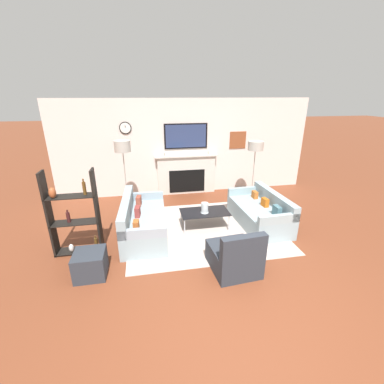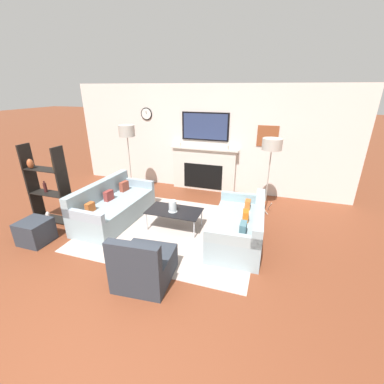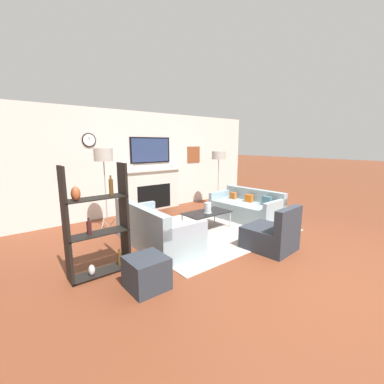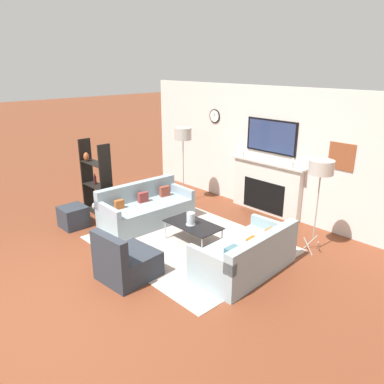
{
  "view_description": "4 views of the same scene",
  "coord_description": "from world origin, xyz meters",
  "px_view_note": "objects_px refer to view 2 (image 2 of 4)",
  "views": [
    {
      "loc": [
        -1.18,
        -2.47,
        2.78
      ],
      "look_at": [
        -0.19,
        2.8,
        0.74
      ],
      "focal_mm": 24.0,
      "sensor_mm": 36.0,
      "label": 1
    },
    {
      "loc": [
        1.75,
        -1.67,
        2.61
      ],
      "look_at": [
        0.31,
        2.73,
        0.71
      ],
      "focal_mm": 24.0,
      "sensor_mm": 36.0,
      "label": 2
    },
    {
      "loc": [
        -3.65,
        -1.52,
        1.86
      ],
      "look_at": [
        0.03,
        2.98,
        0.76
      ],
      "focal_mm": 24.0,
      "sensor_mm": 36.0,
      "label": 3
    },
    {
      "loc": [
        4.53,
        -1.77,
        3.14
      ],
      "look_at": [
        -0.07,
        2.55,
        0.96
      ],
      "focal_mm": 35.0,
      "sensor_mm": 36.0,
      "label": 4
    }
  ],
  "objects_px": {
    "coffee_table": "(174,212)",
    "floor_lamp_right": "(272,145)",
    "shelf_unit": "(48,187)",
    "ottoman": "(35,231)",
    "couch_right": "(239,228)",
    "floor_lamp_left": "(127,132)",
    "couch_left": "(113,207)",
    "hurricane_candle": "(173,207)",
    "armchair": "(144,266)"
  },
  "relations": [
    {
      "from": "couch_left",
      "to": "floor_lamp_left",
      "type": "xyz_separation_m",
      "value": [
        -0.37,
        1.37,
        1.32
      ]
    },
    {
      "from": "hurricane_candle",
      "to": "shelf_unit",
      "type": "bearing_deg",
      "value": -170.18
    },
    {
      "from": "coffee_table",
      "to": "floor_lamp_right",
      "type": "relative_size",
      "value": 0.63
    },
    {
      "from": "couch_right",
      "to": "couch_left",
      "type": "bearing_deg",
      "value": 179.95
    },
    {
      "from": "floor_lamp_right",
      "to": "ottoman",
      "type": "height_order",
      "value": "floor_lamp_right"
    },
    {
      "from": "armchair",
      "to": "ottoman",
      "type": "bearing_deg",
      "value": 172.53
    },
    {
      "from": "coffee_table",
      "to": "floor_lamp_right",
      "type": "distance_m",
      "value": 2.4
    },
    {
      "from": "hurricane_candle",
      "to": "shelf_unit",
      "type": "xyz_separation_m",
      "value": [
        -2.52,
        -0.44,
        0.27
      ]
    },
    {
      "from": "floor_lamp_left",
      "to": "ottoman",
      "type": "distance_m",
      "value": 2.94
    },
    {
      "from": "floor_lamp_left",
      "to": "floor_lamp_right",
      "type": "bearing_deg",
      "value": -0.0
    },
    {
      "from": "ottoman",
      "to": "couch_right",
      "type": "bearing_deg",
      "value": 18.69
    },
    {
      "from": "couch_right",
      "to": "ottoman",
      "type": "xyz_separation_m",
      "value": [
        -3.47,
        -1.17,
        -0.06
      ]
    },
    {
      "from": "armchair",
      "to": "shelf_unit",
      "type": "distance_m",
      "value": 2.93
    },
    {
      "from": "couch_left",
      "to": "hurricane_candle",
      "type": "xyz_separation_m",
      "value": [
        1.34,
        0.02,
        0.2
      ]
    },
    {
      "from": "couch_right",
      "to": "hurricane_candle",
      "type": "distance_m",
      "value": 1.31
    },
    {
      "from": "floor_lamp_left",
      "to": "ottoman",
      "type": "height_order",
      "value": "floor_lamp_left"
    },
    {
      "from": "couch_left",
      "to": "armchair",
      "type": "height_order",
      "value": "armchair"
    },
    {
      "from": "coffee_table",
      "to": "ottoman",
      "type": "bearing_deg",
      "value": -150.49
    },
    {
      "from": "floor_lamp_right",
      "to": "ottoman",
      "type": "bearing_deg",
      "value": -146.48
    },
    {
      "from": "armchair",
      "to": "ottoman",
      "type": "xyz_separation_m",
      "value": [
        -2.34,
        0.31,
        -0.05
      ]
    },
    {
      "from": "couch_right",
      "to": "coffee_table",
      "type": "relative_size",
      "value": 1.66
    },
    {
      "from": "couch_left",
      "to": "floor_lamp_right",
      "type": "xyz_separation_m",
      "value": [
        3.0,
        1.37,
        1.22
      ]
    },
    {
      "from": "coffee_table",
      "to": "floor_lamp_left",
      "type": "xyz_separation_m",
      "value": [
        -1.72,
        1.31,
        1.25
      ]
    },
    {
      "from": "couch_left",
      "to": "couch_right",
      "type": "height_order",
      "value": "couch_left"
    },
    {
      "from": "couch_left",
      "to": "coffee_table",
      "type": "xyz_separation_m",
      "value": [
        1.35,
        0.06,
        0.08
      ]
    },
    {
      "from": "shelf_unit",
      "to": "coffee_table",
      "type": "bearing_deg",
      "value": 10.79
    },
    {
      "from": "couch_right",
      "to": "ottoman",
      "type": "bearing_deg",
      "value": -161.31
    },
    {
      "from": "ottoman",
      "to": "floor_lamp_right",
      "type": "bearing_deg",
      "value": 33.52
    },
    {
      "from": "coffee_table",
      "to": "floor_lamp_left",
      "type": "height_order",
      "value": "floor_lamp_left"
    },
    {
      "from": "shelf_unit",
      "to": "ottoman",
      "type": "xyz_separation_m",
      "value": [
        0.35,
        -0.76,
        -0.54
      ]
    },
    {
      "from": "couch_right",
      "to": "floor_lamp_right",
      "type": "xyz_separation_m",
      "value": [
        0.38,
        1.37,
        1.24
      ]
    },
    {
      "from": "shelf_unit",
      "to": "ottoman",
      "type": "distance_m",
      "value": 0.99
    },
    {
      "from": "couch_right",
      "to": "ottoman",
      "type": "distance_m",
      "value": 3.67
    },
    {
      "from": "ottoman",
      "to": "couch_left",
      "type": "bearing_deg",
      "value": 54.38
    },
    {
      "from": "coffee_table",
      "to": "floor_lamp_right",
      "type": "xyz_separation_m",
      "value": [
        1.66,
        1.31,
        1.14
      ]
    },
    {
      "from": "floor_lamp_right",
      "to": "coffee_table",
      "type": "bearing_deg",
      "value": -141.7
    },
    {
      "from": "armchair",
      "to": "hurricane_candle",
      "type": "height_order",
      "value": "armchair"
    },
    {
      "from": "floor_lamp_right",
      "to": "couch_left",
      "type": "bearing_deg",
      "value": -155.46
    },
    {
      "from": "armchair",
      "to": "floor_lamp_left",
      "type": "relative_size",
      "value": 0.49
    },
    {
      "from": "armchair",
      "to": "couch_right",
      "type": "bearing_deg",
      "value": 52.63
    },
    {
      "from": "armchair",
      "to": "floor_lamp_right",
      "type": "height_order",
      "value": "floor_lamp_right"
    },
    {
      "from": "armchair",
      "to": "floor_lamp_left",
      "type": "height_order",
      "value": "floor_lamp_left"
    },
    {
      "from": "coffee_table",
      "to": "floor_lamp_right",
      "type": "bearing_deg",
      "value": 38.3
    },
    {
      "from": "couch_right",
      "to": "coffee_table",
      "type": "distance_m",
      "value": 1.29
    },
    {
      "from": "couch_right",
      "to": "armchair",
      "type": "xyz_separation_m",
      "value": [
        -1.13,
        -1.48,
        -0.01
      ]
    },
    {
      "from": "hurricane_candle",
      "to": "ottoman",
      "type": "xyz_separation_m",
      "value": [
        -2.18,
        -1.19,
        -0.27
      ]
    },
    {
      "from": "armchair",
      "to": "ottoman",
      "type": "distance_m",
      "value": 2.36
    },
    {
      "from": "floor_lamp_left",
      "to": "ottoman",
      "type": "relative_size",
      "value": 3.65
    },
    {
      "from": "couch_right",
      "to": "floor_lamp_left",
      "type": "bearing_deg",
      "value": 155.38
    },
    {
      "from": "couch_left",
      "to": "floor_lamp_left",
      "type": "height_order",
      "value": "floor_lamp_left"
    }
  ]
}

